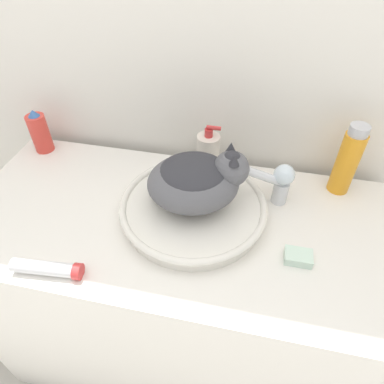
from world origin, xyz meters
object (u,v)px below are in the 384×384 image
object	(u,v)px
faucet	(280,181)
shampoo_bottle_tall	(348,161)
spray_bottle_trigger	(40,132)
soap_bar	(298,257)
cream_tube	(48,268)
soap_pump_bottle	(208,154)
cat	(197,179)

from	to	relation	value
faucet	shampoo_bottle_tall	size ratio (longest dim) A/B	0.65
spray_bottle_trigger	soap_bar	xyz separation A→B (m)	(0.86, -0.30, -0.06)
cream_tube	spray_bottle_trigger	bearing A→B (deg)	120.74
soap_pump_bottle	cream_tube	world-z (taller)	soap_pump_bottle
spray_bottle_trigger	faucet	bearing A→B (deg)	-6.93
shampoo_bottle_tall	spray_bottle_trigger	xyz separation A→B (m)	(-0.98, 0.00, -0.04)
cat	spray_bottle_trigger	distance (m)	0.62
cat	soap_bar	bearing A→B (deg)	-36.18
shampoo_bottle_tall	spray_bottle_trigger	bearing A→B (deg)	180.00
cat	soap_pump_bottle	world-z (taller)	cat
cat	shampoo_bottle_tall	world-z (taller)	same
faucet	soap_bar	distance (m)	0.22
faucet	cat	bearing A→B (deg)	0.07
soap_pump_bottle	soap_bar	world-z (taller)	soap_pump_bottle
shampoo_bottle_tall	soap_bar	xyz separation A→B (m)	(-0.12, -0.30, -0.10)
shampoo_bottle_tall	cream_tube	distance (m)	0.85
shampoo_bottle_tall	spray_bottle_trigger	size ratio (longest dim) A/B	1.45
cat	faucet	bearing A→B (deg)	8.59
soap_bar	soap_pump_bottle	bearing A→B (deg)	133.44
cat	spray_bottle_trigger	size ratio (longest dim) A/B	1.86
cat	soap_pump_bottle	bearing A→B (deg)	75.20
soap_bar	spray_bottle_trigger	bearing A→B (deg)	160.87
cat	cream_tube	bearing A→B (deg)	-154.95
cat	cream_tube	size ratio (longest dim) A/B	1.64
soap_pump_bottle	cream_tube	size ratio (longest dim) A/B	0.98
cat	faucet	distance (m)	0.24
cat	shampoo_bottle_tall	xyz separation A→B (m)	(0.40, 0.20, -0.02)
spray_bottle_trigger	soap_pump_bottle	distance (m)	0.58
cream_tube	soap_bar	xyz separation A→B (m)	(0.59, 0.16, -0.01)
faucet	shampoo_bottle_tall	xyz separation A→B (m)	(0.18, 0.10, 0.03)
faucet	cream_tube	xyz separation A→B (m)	(-0.52, -0.37, -0.06)
soap_pump_bottle	soap_bar	bearing A→B (deg)	-46.56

